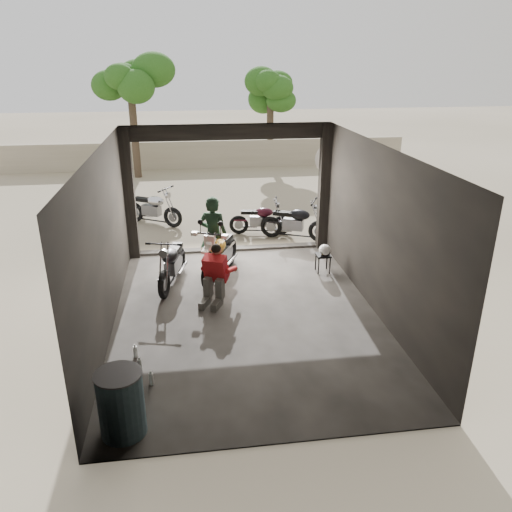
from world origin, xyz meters
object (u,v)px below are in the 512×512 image
object	(u,v)px
outside_bike_a	(153,206)
outside_bike_b	(260,217)
helmet	(325,250)
main_bike	(220,251)
oil_drum	(121,404)
left_bike	(172,260)
mechanic	(214,277)
rider	(213,235)
sign_post	(330,173)
outside_bike_c	(295,220)
stool	(323,257)

from	to	relation	value
outside_bike_a	outside_bike_b	size ratio (longest dim) A/B	1.14
outside_bike_a	helmet	size ratio (longest dim) A/B	6.03
main_bike	helmet	bearing A→B (deg)	20.39
oil_drum	helmet	bearing A→B (deg)	49.91
left_bike	outside_bike_a	bearing A→B (deg)	112.30
main_bike	oil_drum	distance (m)	5.19
mechanic	helmet	distance (m)	2.85
left_bike	rider	bearing A→B (deg)	42.95
rider	helmet	size ratio (longest dim) A/B	6.40
rider	main_bike	bearing A→B (deg)	138.87
main_bike	helmet	world-z (taller)	main_bike
sign_post	main_bike	bearing A→B (deg)	-125.57
outside_bike_a	oil_drum	distance (m)	8.98
outside_bike_c	outside_bike_a	bearing A→B (deg)	88.45
left_bike	mechanic	size ratio (longest dim) A/B	1.44
left_bike	rider	world-z (taller)	rider
outside_bike_a	sign_post	xyz separation A→B (m)	(4.87, -1.56, 1.16)
outside_bike_a	oil_drum	xyz separation A→B (m)	(0.05, -8.98, -0.11)
left_bike	oil_drum	distance (m)	4.68
mechanic	sign_post	world-z (taller)	sign_post
outside_bike_a	sign_post	size ratio (longest dim) A/B	0.67
mechanic	outside_bike_c	bearing A→B (deg)	80.15
main_bike	sign_post	size ratio (longest dim) A/B	0.73
outside_bike_c	rider	bearing A→B (deg)	154.34
rider	helmet	distance (m)	2.55
oil_drum	sign_post	world-z (taller)	sign_post
main_bike	outside_bike_a	world-z (taller)	main_bike
stool	sign_post	xyz separation A→B (m)	(0.82, 2.60, 1.36)
left_bike	oil_drum	world-z (taller)	left_bike
rider	sign_post	distance (m)	4.08
stool	outside_bike_b	bearing A→B (deg)	109.96
main_bike	stool	xyz separation A→B (m)	(2.36, -0.11, -0.24)
main_bike	oil_drum	size ratio (longest dim) A/B	1.99
outside_bike_a	stool	bearing A→B (deg)	-104.07
main_bike	helmet	xyz separation A→B (m)	(2.38, -0.15, -0.04)
outside_bike_c	sign_post	bearing A→B (deg)	-47.38
oil_drum	sign_post	distance (m)	8.94
mechanic	helmet	size ratio (longest dim) A/B	4.15
main_bike	oil_drum	world-z (taller)	main_bike
helmet	left_bike	bearing A→B (deg)	-176.51
main_bike	left_bike	world-z (taller)	main_bike
main_bike	sign_post	xyz separation A→B (m)	(3.18, 2.49, 1.12)
rider	sign_post	world-z (taller)	sign_post
outside_bike_a	outside_bike_b	world-z (taller)	outside_bike_a
sign_post	outside_bike_c	bearing A→B (deg)	-145.45
main_bike	outside_bike_a	xyz separation A→B (m)	(-1.68, 4.06, -0.04)
outside_bike_a	sign_post	distance (m)	5.24
stool	helmet	distance (m)	0.21
mechanic	oil_drum	world-z (taller)	mechanic
main_bike	outside_bike_c	distance (m)	3.08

